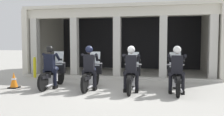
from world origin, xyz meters
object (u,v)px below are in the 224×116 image
(police_officer_far_left, at_px, (50,63))
(police_officer_far_right, at_px, (177,65))
(motorcycle_far_right, at_px, (176,77))
(traffic_cone_flank, at_px, (14,80))
(motorcycle_center_left, at_px, (92,75))
(police_officer_center_right, at_px, (131,65))
(police_officer_center_left, at_px, (89,64))
(motorcycle_center_right, at_px, (132,76))
(bollard_kerbside, at_px, (35,67))
(motorcycle_far_left, at_px, (54,74))

(police_officer_far_left, bearing_deg, police_officer_far_right, 5.44)
(motorcycle_far_right, height_order, traffic_cone_flank, motorcycle_far_right)
(police_officer_far_left, distance_m, motorcycle_center_left, 1.59)
(motorcycle_center_left, xyz_separation_m, police_officer_center_right, (1.50, -0.35, 0.44))
(traffic_cone_flank, bearing_deg, police_officer_center_left, 4.12)
(motorcycle_center_left, bearing_deg, motorcycle_far_right, 5.01)
(motorcycle_center_right, height_order, police_officer_center_right, police_officer_center_right)
(police_officer_far_left, height_order, motorcycle_center_right, police_officer_far_left)
(police_officer_far_right, distance_m, traffic_cone_flank, 5.91)
(traffic_cone_flank, height_order, bollard_kerbside, bollard_kerbside)
(traffic_cone_flank, distance_m, bollard_kerbside, 2.62)
(police_officer_center_left, bearing_deg, motorcycle_center_left, 94.64)
(motorcycle_center_right, xyz_separation_m, police_officer_far_right, (1.50, -0.21, 0.44))
(motorcycle_center_left, distance_m, motorcycle_center_right, 1.50)
(motorcycle_center_right, distance_m, police_officer_far_right, 1.57)
(police_officer_center_right, bearing_deg, motorcycle_far_left, -178.34)
(motorcycle_center_right, bearing_deg, motorcycle_far_right, 10.80)
(motorcycle_center_left, height_order, police_officer_far_right, police_officer_far_right)
(police_officer_center_right, xyz_separation_m, bollard_kerbside, (-5.00, 2.40, -0.44))
(police_officer_far_left, height_order, bollard_kerbside, police_officer_far_left)
(motorcycle_center_left, distance_m, bollard_kerbside, 4.06)
(motorcycle_far_right, bearing_deg, traffic_cone_flank, -167.86)
(police_officer_center_right, height_order, police_officer_far_right, same)
(traffic_cone_flank, bearing_deg, motorcycle_center_right, 5.49)
(motorcycle_far_left, bearing_deg, bollard_kerbside, 139.04)
(motorcycle_far_right, bearing_deg, motorcycle_center_left, -172.58)
(police_officer_far_left, relative_size, traffic_cone_flank, 2.69)
(police_officer_center_left, xyz_separation_m, traffic_cone_flank, (-2.87, -0.21, -0.65))
(motorcycle_center_left, relative_size, police_officer_far_right, 1.29)
(motorcycle_far_left, bearing_deg, traffic_cone_flank, -156.32)
(traffic_cone_flank, bearing_deg, motorcycle_far_right, 4.83)
(police_officer_far_left, height_order, motorcycle_far_right, police_officer_far_left)
(police_officer_center_left, distance_m, motorcycle_far_right, 3.05)
(motorcycle_far_left, height_order, motorcycle_center_right, same)
(police_officer_center_left, bearing_deg, motorcycle_far_left, 175.16)
(police_officer_center_right, distance_m, bollard_kerbside, 5.56)
(motorcycle_center_right, height_order, police_officer_far_right, police_officer_far_right)
(police_officer_center_right, bearing_deg, motorcycle_far_right, 21.38)
(motorcycle_center_right, bearing_deg, motorcycle_far_left, -172.95)
(motorcycle_far_left, distance_m, police_officer_center_left, 1.58)
(police_officer_far_left, xyz_separation_m, bollard_kerbside, (-2.00, 2.36, -0.44))
(motorcycle_center_right, relative_size, police_officer_center_right, 1.29)
(bollard_kerbside, bearing_deg, motorcycle_center_left, -30.30)
(motorcycle_far_left, bearing_deg, motorcycle_far_right, 5.44)
(motorcycle_far_left, height_order, police_officer_center_left, police_officer_center_left)
(motorcycle_far_left, bearing_deg, motorcycle_center_left, 6.03)
(motorcycle_far_left, height_order, police_officer_far_left, police_officer_far_left)
(motorcycle_far_left, distance_m, motorcycle_far_right, 4.50)
(motorcycle_center_left, xyz_separation_m, traffic_cone_flank, (-2.88, -0.49, -0.21))
(motorcycle_far_left, distance_m, motorcycle_center_left, 1.50)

